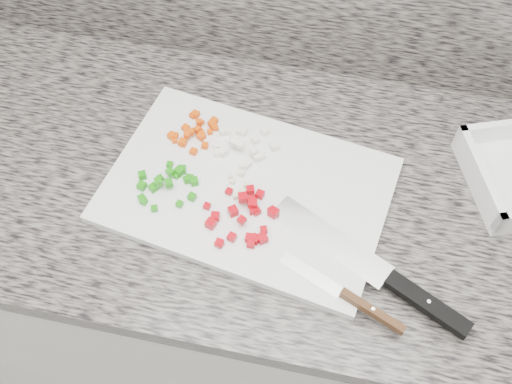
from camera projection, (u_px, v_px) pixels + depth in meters
cabinet at (279, 287)px, 1.43m from camera, size 3.92×0.62×0.86m
countertop at (288, 189)px, 1.05m from camera, size 3.96×0.64×0.04m
cutting_board at (247, 189)px, 1.01m from camera, size 0.54×0.40×0.02m
carrot_pile at (195, 131)px, 1.07m from camera, size 0.09×0.10×0.02m
onion_pile at (244, 146)px, 1.05m from camera, size 0.12×0.10×0.02m
green_pepper_pile at (168, 183)px, 1.00m from camera, size 0.11×0.11×0.02m
red_pepper_pile at (245, 217)px, 0.96m from camera, size 0.13×0.13×0.02m
garlic_pile at (240, 186)px, 1.00m from camera, size 0.04×0.06×0.01m
chef_knife at (392, 281)px, 0.90m from camera, size 0.34×0.20×0.02m
paring_knife at (356, 302)px, 0.88m from camera, size 0.21×0.10×0.02m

